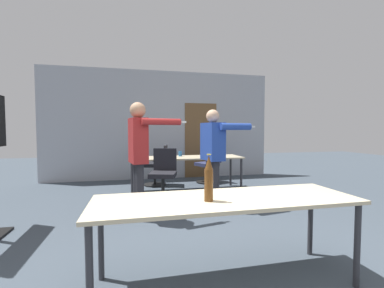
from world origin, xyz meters
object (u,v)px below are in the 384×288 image
Objects in this scene: office_chair_side_rolled at (164,176)px; drink_cup at (180,154)px; office_chair_far_right at (209,165)px; beer_bottle at (209,179)px; office_chair_far_left at (158,166)px; person_near_casual at (139,148)px; person_far_watching at (213,149)px.

drink_cup is at bearing -103.40° from office_chair_side_rolled.
office_chair_far_right is 4.40m from beer_bottle.
office_chair_side_rolled is 2.54× the size of beer_bottle.
office_chair_side_rolled is at bearing 91.18° from beer_bottle.
person_near_casual is at bearing 179.11° from office_chair_far_left.
drink_cup is at bearing 104.11° from office_chair_far_right.
beer_bottle reaches higher than drink_cup.
person_near_casual reaches higher than person_far_watching.
office_chair_far_right is (1.28, 0.07, -0.02)m from office_chair_far_left.
beer_bottle is at bearing 3.58° from person_near_casual.
person_far_watching is at bearing -77.05° from drink_cup.
office_chair_side_rolled reaches higher than office_chair_far_right.
beer_bottle is 3.61m from drink_cup.
office_chair_far_left is (0.47, 2.27, -0.59)m from person_near_casual.
office_chair_far_left is at bearing 71.34° from office_chair_far_right.
office_chair_far_right is 2.44× the size of beer_bottle.
office_chair_far_left is 8.83× the size of drink_cup.
office_chair_side_rolled is at bearing 116.14° from office_chair_far_right.
person_near_casual is at bearing -117.74° from drink_cup.
office_chair_side_rolled is at bearing 141.55° from person_near_casual.
person_near_casual reaches higher than office_chair_far_left.
beer_bottle reaches higher than office_chair_side_rolled.
person_near_casual is (-1.23, -0.33, 0.06)m from person_far_watching.
office_chair_side_rolled is 8.90× the size of drink_cup.
office_chair_far_right is at bearing 131.33° from person_near_casual.
person_far_watching is 2.30m from beer_bottle.
office_chair_far_right is (1.76, 2.34, -0.61)m from person_near_casual.
office_chair_side_rolled is 1.00m from drink_cup.
person_near_casual is 1.79× the size of office_chair_far_left.
person_near_casual reaches higher than office_chair_far_right.
office_chair_far_right is 1.94m from office_chair_side_rolled.
beer_bottle is at bearing -168.64° from office_chair_far_left.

